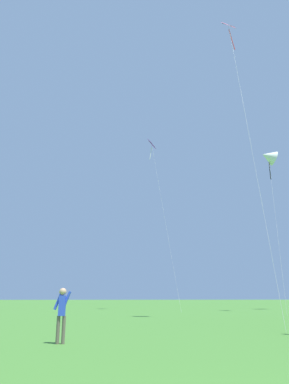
{
  "coord_description": "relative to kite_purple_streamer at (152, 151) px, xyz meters",
  "views": [
    {
      "loc": [
        -2.68,
        -3.03,
        1.52
      ],
      "look_at": [
        -0.25,
        26.8,
        10.0
      ],
      "focal_mm": 34.65,
      "sensor_mm": 36.0,
      "label": 1
    }
  ],
  "objects": [
    {
      "name": "kite_purple_streamer",
      "position": [
        0.0,
        0.0,
        0.0
      ],
      "size": [
        2.93,
        7.11,
        21.51
      ],
      "color": "purple",
      "rests_on": "ground_plane"
    },
    {
      "name": "person_far_back",
      "position": [
        -6.41,
        -31.1,
        -18.66
      ],
      "size": [
        0.58,
        0.25,
        1.81
      ],
      "color": "#665B4C",
      "rests_on": "ground_plane"
    },
    {
      "name": "kite_pink_low",
      "position": [
        4.15,
        -20.43,
        1.36
      ],
      "size": [
        1.85,
        8.18,
        23.28
      ],
      "color": "pink",
      "rests_on": "ground_plane"
    },
    {
      "name": "kite_white_distant",
      "position": [
        12.74,
        -6.12,
        -2.75
      ],
      "size": [
        3.94,
        8.06,
        18.07
      ],
      "color": "white",
      "rests_on": "ground_plane"
    }
  ]
}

